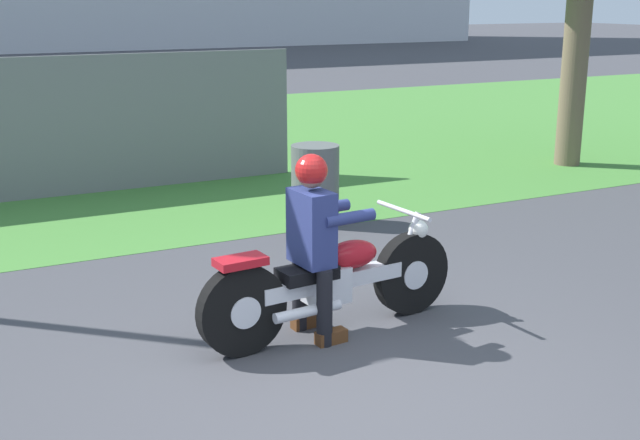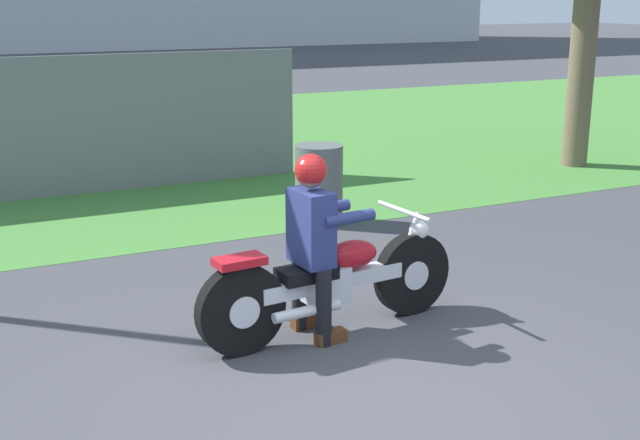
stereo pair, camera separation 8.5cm
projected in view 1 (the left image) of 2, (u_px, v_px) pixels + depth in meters
ground at (371, 405)px, 5.16m from camera, size 120.00×120.00×0.00m
grass_verge at (75, 152)px, 13.57m from camera, size 60.00×12.00×0.01m
motorcycle_lead at (333, 282)px, 6.18m from camera, size 2.21×0.66×0.90m
rider_lead at (314, 232)px, 5.99m from camera, size 0.57×0.49×1.42m
trash_can at (315, 184)px, 9.24m from camera, size 0.55×0.55×0.90m
fence_segment at (34, 129)px, 10.23m from camera, size 7.00×0.06×1.80m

